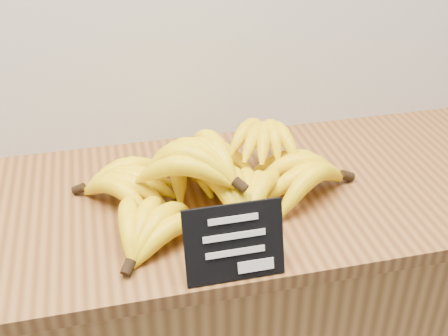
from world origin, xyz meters
The scene contains 3 objects.
counter_top centered at (-0.15, 2.75, 0.92)m, with size 1.58×0.54×0.03m, color brown.
chalkboard_sign centered at (-0.18, 2.51, 0.99)m, with size 0.17×0.01×0.13m, color black.
banana_pile centered at (-0.17, 2.74, 0.98)m, with size 0.57×0.39×0.13m.
Camera 1 is at (-0.36, 1.82, 1.58)m, focal length 45.00 mm.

